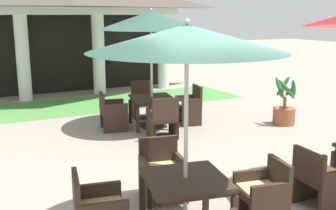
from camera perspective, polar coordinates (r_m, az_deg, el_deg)
name	(u,v)px	position (r m, az deg, el deg)	size (l,w,h in m)	color
ground_plane	(214,205)	(5.98, 6.34, -13.65)	(60.00, 60.00, 0.00)	#9E9384
background_pavilion	(59,1)	(13.67, -14.95, 13.76)	(8.43, 2.94, 3.90)	white
lawn_strip	(77,106)	(12.34, -12.49, -0.08)	(10.23, 2.44, 0.01)	#519347
patio_chair_near_foreground_west	(321,180)	(6.08, 20.43, -9.73)	(0.63, 0.66, 0.86)	#38281E
patio_table_mid_left	(185,185)	(4.99, 2.44, -11.00)	(1.11, 1.11, 0.73)	#38281E
patio_umbrella_mid_left	(187,41)	(4.59, 2.64, 8.89)	(2.25, 2.25, 2.58)	#2D2D2D
patio_chair_mid_left_east	(263,194)	(5.50, 13.08, -11.92)	(0.65, 0.64, 0.82)	#38281E
patio_chair_mid_left_north	(162,172)	(6.02, -0.81, -9.25)	(0.70, 0.67, 0.86)	#38281E
patio_table_mid_right	(152,101)	(9.70, -2.26, 0.57)	(1.11, 1.11, 0.72)	#38281E
patio_umbrella_mid_right	(151,21)	(9.50, -2.35, 11.54)	(2.43, 2.43, 2.76)	#2D2D2D
patio_chair_mid_right_east	(190,106)	(10.01, 3.04, -0.20)	(0.61, 0.66, 0.94)	#38281E
patio_chair_mid_right_north	(143,102)	(10.65, -3.50, 0.48)	(0.63, 0.63, 0.93)	#38281E
patio_chair_mid_right_south	(163,119)	(8.85, -0.73, -2.02)	(0.68, 0.68, 0.92)	#38281E
patio_chair_mid_right_west	(112,113)	(9.57, -7.78, -1.04)	(0.68, 0.71, 0.87)	#38281E
potted_palm_right_edge	(284,110)	(10.34, 15.84, -0.72)	(0.64, 0.59, 1.18)	#995638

